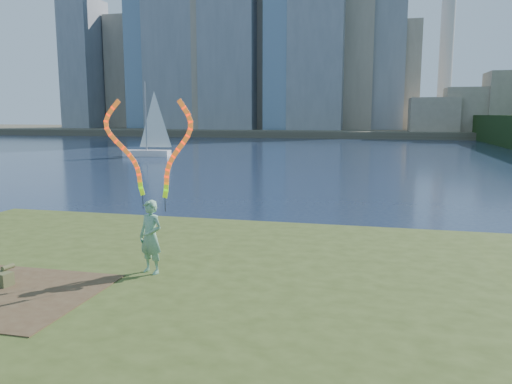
# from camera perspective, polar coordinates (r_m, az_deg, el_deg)

# --- Properties ---
(ground) EXTENTS (320.00, 320.00, 0.00)m
(ground) POSITION_cam_1_polar(r_m,az_deg,el_deg) (12.37, -8.29, -10.78)
(ground) COLOR #1A2741
(ground) RESTS_ON ground
(grassy_knoll) EXTENTS (20.00, 18.00, 0.80)m
(grassy_knoll) POSITION_cam_1_polar(r_m,az_deg,el_deg) (10.29, -13.17, -13.04)
(grassy_knoll) COLOR #384819
(grassy_knoll) RESTS_ON ground
(dirt_patch) EXTENTS (3.20, 3.00, 0.02)m
(dirt_patch) POSITION_cam_1_polar(r_m,az_deg,el_deg) (10.59, -26.43, -10.41)
(dirt_patch) COLOR #47331E
(dirt_patch) RESTS_ON grassy_knoll
(far_shore) EXTENTS (320.00, 40.00, 1.20)m
(far_shore) POSITION_cam_1_polar(r_m,az_deg,el_deg) (105.95, 11.15, 6.80)
(far_shore) COLOR #4B4637
(far_shore) RESTS_ON ground
(woman_with_ribbons) EXTENTS (1.93, 0.69, 3.96)m
(woman_with_ribbons) POSITION_cam_1_polar(r_m,az_deg,el_deg) (10.66, -11.90, -1.68)
(woman_with_ribbons) COLOR #136D3F
(woman_with_ribbons) RESTS_ON grassy_knoll
(canvas_bag) EXTENTS (0.44, 0.49, 0.38)m
(canvas_bag) POSITION_cam_1_polar(r_m,az_deg,el_deg) (11.10, -27.01, -8.79)
(canvas_bag) COLOR #4E4E2B
(canvas_bag) RESTS_ON grassy_knoll
(sailboat) EXTENTS (4.90, 1.97, 7.35)m
(sailboat) POSITION_cam_1_polar(r_m,az_deg,el_deg) (50.91, -12.12, 5.44)
(sailboat) COLOR white
(sailboat) RESTS_ON ground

